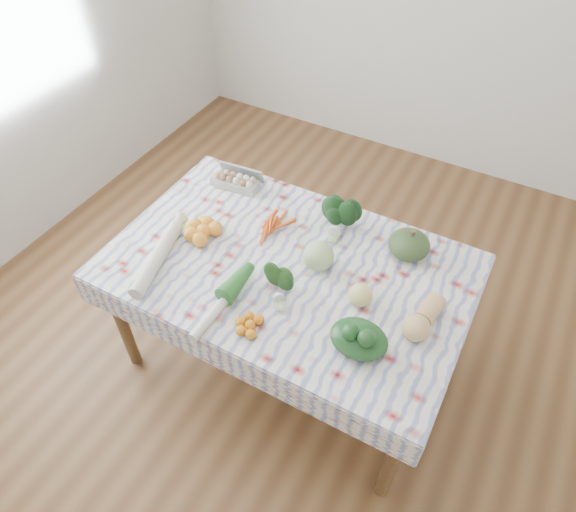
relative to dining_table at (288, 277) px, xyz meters
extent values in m
plane|color=brown|center=(0.00, 0.00, -0.68)|extent=(4.50, 4.50, 0.00)
cube|color=brown|center=(0.00, 0.00, 0.05)|extent=(1.60, 1.00, 0.04)
cylinder|color=brown|center=(-0.74, -0.44, -0.32)|extent=(0.06, 0.06, 0.71)
cylinder|color=brown|center=(0.74, -0.44, -0.32)|extent=(0.06, 0.06, 0.71)
cylinder|color=brown|center=(-0.74, 0.44, -0.32)|extent=(0.06, 0.06, 0.71)
cylinder|color=brown|center=(0.74, 0.44, -0.32)|extent=(0.06, 0.06, 0.71)
cube|color=white|center=(0.00, 0.00, 0.08)|extent=(1.66, 1.06, 0.01)
cube|color=#A4A49F|center=(-0.53, 0.37, 0.12)|extent=(0.26, 0.12, 0.07)
cube|color=#DD5015|center=(-0.18, 0.16, 0.10)|extent=(0.22, 0.21, 0.04)
ellipsoid|color=#113313|center=(0.10, 0.32, 0.16)|extent=(0.20, 0.18, 0.15)
ellipsoid|color=#354A24|center=(0.46, 0.33, 0.15)|extent=(0.25, 0.25, 0.13)
sphere|color=#ADC983|center=(0.13, 0.06, 0.15)|extent=(0.18, 0.18, 0.14)
ellipsoid|color=#DDAF6C|center=(0.65, -0.03, 0.14)|extent=(0.15, 0.26, 0.11)
cube|color=orange|center=(-0.45, -0.03, 0.12)|extent=(0.28, 0.28, 0.08)
ellipsoid|color=#1B4215|center=(0.04, -0.19, 0.13)|extent=(0.19, 0.19, 0.10)
cube|color=orange|center=(0.04, -0.39, 0.11)|extent=(0.17, 0.17, 0.05)
sphere|color=#F0DF7B|center=(0.38, -0.05, 0.13)|extent=(0.12, 0.12, 0.10)
ellipsoid|color=#143617|center=(0.46, -0.26, 0.14)|extent=(0.28, 0.25, 0.10)
cylinder|color=beige|center=(-0.53, -0.28, 0.12)|extent=(0.18, 0.47, 0.07)
cylinder|color=silver|center=(-0.13, -0.35, 0.11)|extent=(0.06, 0.42, 0.05)
camera|label=1|loc=(0.78, -1.42, 1.83)|focal=32.00mm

